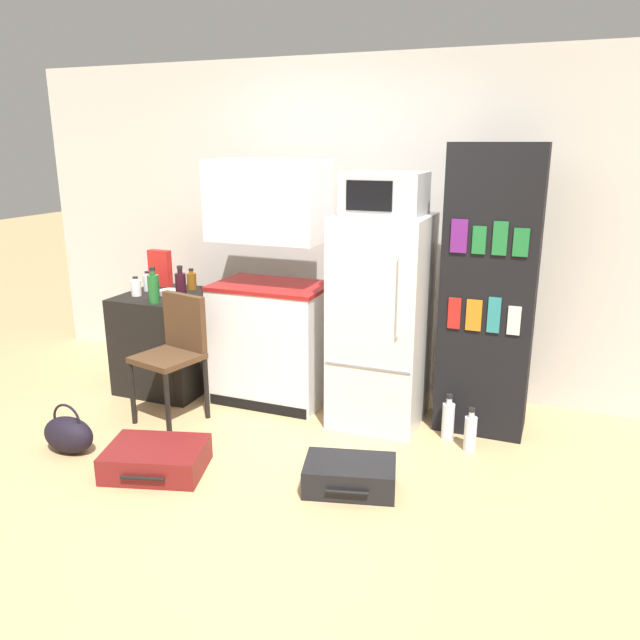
# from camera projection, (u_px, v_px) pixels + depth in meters

# --- Properties ---
(ground_plane) EXTENTS (24.00, 24.00, 0.00)m
(ground_plane) POSITION_uv_depth(u_px,v_px,m) (246.00, 496.00, 3.54)
(ground_plane) COLOR tan
(wall_back) EXTENTS (6.40, 0.10, 2.57)m
(wall_back) POSITION_uv_depth(u_px,v_px,m) (384.00, 228.00, 4.90)
(wall_back) COLOR beige
(wall_back) RESTS_ON ground_plane
(side_table) EXTENTS (0.67, 0.70, 0.78)m
(side_table) POSITION_uv_depth(u_px,v_px,m) (170.00, 341.00, 5.03)
(side_table) COLOR black
(side_table) RESTS_ON ground_plane
(kitchen_hutch) EXTENTS (0.85, 0.56, 1.82)m
(kitchen_hutch) POSITION_uv_depth(u_px,v_px,m) (271.00, 295.00, 4.66)
(kitchen_hutch) COLOR white
(kitchen_hutch) RESTS_ON ground_plane
(refrigerator) EXTENTS (0.61, 0.66, 1.47)m
(refrigerator) POSITION_uv_depth(u_px,v_px,m) (381.00, 321.00, 4.34)
(refrigerator) COLOR silver
(refrigerator) RESTS_ON ground_plane
(microwave) EXTENTS (0.52, 0.41, 0.28)m
(microwave) POSITION_uv_depth(u_px,v_px,m) (385.00, 194.00, 4.10)
(microwave) COLOR #B7B7BC
(microwave) RESTS_ON refrigerator
(bookshelf) EXTENTS (0.60, 0.39, 1.94)m
(bookshelf) POSITION_uv_depth(u_px,v_px,m) (489.00, 293.00, 4.15)
(bookshelf) COLOR black
(bookshelf) RESTS_ON ground_plane
(bottle_green_tall) EXTENTS (0.09, 0.09, 0.27)m
(bottle_green_tall) POSITION_uv_depth(u_px,v_px,m) (154.00, 288.00, 4.62)
(bottle_green_tall) COLOR #1E6028
(bottle_green_tall) RESTS_ON side_table
(bottle_milk_white) EXTENTS (0.08, 0.08, 0.15)m
(bottle_milk_white) POSITION_uv_depth(u_px,v_px,m) (136.00, 288.00, 4.86)
(bottle_milk_white) COLOR white
(bottle_milk_white) RESTS_ON side_table
(bottle_clear_short) EXTENTS (0.07, 0.07, 0.16)m
(bottle_clear_short) POSITION_uv_depth(u_px,v_px,m) (148.00, 283.00, 5.01)
(bottle_clear_short) COLOR silver
(bottle_clear_short) RESTS_ON side_table
(bottle_amber_beer) EXTENTS (0.08, 0.08, 0.17)m
(bottle_amber_beer) POSITION_uv_depth(u_px,v_px,m) (192.00, 281.00, 5.07)
(bottle_amber_beer) COLOR brown
(bottle_amber_beer) RESTS_ON side_table
(bottle_wine_dark) EXTENTS (0.08, 0.08, 0.27)m
(bottle_wine_dark) POSITION_uv_depth(u_px,v_px,m) (181.00, 286.00, 4.70)
(bottle_wine_dark) COLOR black
(bottle_wine_dark) RESTS_ON side_table
(bowl) EXTENTS (0.14, 0.14, 0.04)m
(bowl) POSITION_uv_depth(u_px,v_px,m) (169.00, 292.00, 4.90)
(bowl) COLOR silver
(bowl) RESTS_ON side_table
(cereal_box) EXTENTS (0.19, 0.07, 0.30)m
(cereal_box) POSITION_uv_depth(u_px,v_px,m) (160.00, 268.00, 5.17)
(cereal_box) COLOR red
(cereal_box) RESTS_ON side_table
(chair) EXTENTS (0.48, 0.48, 0.90)m
(chair) POSITION_uv_depth(u_px,v_px,m) (176.00, 346.00, 4.41)
(chair) COLOR black
(chair) RESTS_ON ground_plane
(suitcase_large_flat) EXTENTS (0.59, 0.44, 0.17)m
(suitcase_large_flat) POSITION_uv_depth(u_px,v_px,m) (350.00, 475.00, 3.59)
(suitcase_large_flat) COLOR black
(suitcase_large_flat) RESTS_ON ground_plane
(suitcase_small_flat) EXTENTS (0.68, 0.57, 0.17)m
(suitcase_small_flat) POSITION_uv_depth(u_px,v_px,m) (156.00, 459.00, 3.78)
(suitcase_small_flat) COLOR maroon
(suitcase_small_flat) RESTS_ON ground_plane
(handbag) EXTENTS (0.36, 0.20, 0.33)m
(handbag) POSITION_uv_depth(u_px,v_px,m) (68.00, 434.00, 4.01)
(handbag) COLOR black
(handbag) RESTS_ON ground_plane
(water_bottle_front) EXTENTS (0.08, 0.08, 0.30)m
(water_bottle_front) POSITION_uv_depth(u_px,v_px,m) (470.00, 433.00, 4.03)
(water_bottle_front) COLOR silver
(water_bottle_front) RESTS_ON ground_plane
(water_bottle_middle) EXTENTS (0.08, 0.08, 0.32)m
(water_bottle_middle) POSITION_uv_depth(u_px,v_px,m) (448.00, 420.00, 4.19)
(water_bottle_middle) COLOR silver
(water_bottle_middle) RESTS_ON ground_plane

